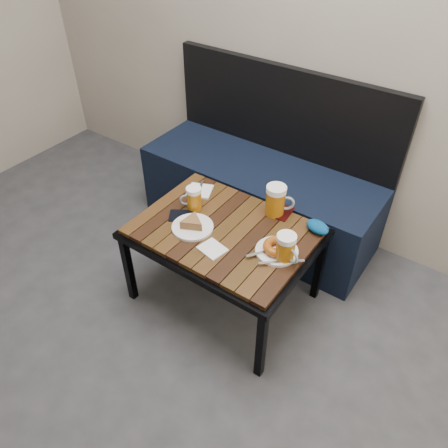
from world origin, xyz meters
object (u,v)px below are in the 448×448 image
Objects in this scene: plate_bagel at (277,249)px; beer_mug_centre at (276,200)px; cafe_table at (224,236)px; knit_pouch at (318,227)px; bench at (261,190)px; beer_mug_left at (194,198)px; passport_burgundy at (282,212)px; beer_mug_right at (286,248)px; plate_pie at (192,225)px; passport_navy at (182,216)px.

beer_mug_centre is at bearing 121.52° from plate_bagel.
cafe_table is 0.43m from knit_pouch.
bench reaches higher than beer_mug_left.
plate_bagel is at bearing -69.53° from passport_burgundy.
beer_mug_right is 1.11× the size of passport_burgundy.
plate_pie reaches higher than plate_bagel.
plate_bagel is at bearing 142.41° from beer_mug_left.
bench is at bearing 125.89° from plate_bagel.
passport_burgundy reaches higher than cafe_table.
beer_mug_centre is at bearing -51.56° from bench.
passport_navy is (-0.35, -0.28, -0.07)m from beer_mug_centre.
beer_mug_left is 0.89× the size of beer_mug_right.
plate_pie reaches higher than passport_navy.
beer_mug_left is 0.49m from plate_bagel.
beer_mug_left reaches higher than plate_pie.
passport_navy is 1.06× the size of knit_pouch.
passport_navy is (-0.01, -0.08, -0.06)m from beer_mug_left.
cafe_table is 4.32× the size of plate_pie.
passport_navy is (-0.55, -0.02, -0.06)m from beer_mug_right.
beer_mug_left is 0.53× the size of plate_bagel.
knit_pouch is (0.52, -0.37, 0.22)m from bench.
cafe_table is 6.94× the size of passport_burgundy.
plate_pie is (-0.45, -0.06, -0.05)m from beer_mug_right.
plate_bagel is (0.44, -0.60, 0.22)m from bench.
plate_pie is (-0.26, -0.32, -0.06)m from beer_mug_centre.
beer_mug_centre is 0.79× the size of plate_pie.
passport_navy is at bearing -155.98° from beer_mug_right.
beer_mug_right is at bearing 59.89° from passport_navy.
bench is at bearing 144.23° from knit_pouch.
beer_mug_centre is 1.14× the size of beer_mug_right.
bench is 9.09× the size of beer_mug_centre.
cafe_table is 0.35m from beer_mug_right.
passport_burgundy is 0.20m from knit_pouch.
bench is 11.43× the size of passport_navy.
knit_pouch is (0.57, 0.19, -0.03)m from beer_mug_left.
passport_navy is at bearing -145.71° from passport_burgundy.
beer_mug_centre reaches higher than cafe_table.
plate_pie is at bearing -86.95° from bench.
beer_mug_right is at bearing -83.06° from beer_mug_centre.
cafe_table is at bearing -75.42° from bench.
plate_bagel is at bearing -54.11° from bench.
plate_pie is at bearing 92.59° from beer_mug_left.
bench is at bearing 93.05° from plate_pie.
beer_mug_right is at bearing 140.75° from beer_mug_left.
bench is at bearing 149.50° from beer_mug_right.
plate_pie is 0.11m from passport_navy.
beer_mug_left is 0.99× the size of passport_burgundy.
cafe_table is (0.16, -0.61, 0.16)m from bench.
passport_burgundy is (0.37, 0.22, -0.06)m from beer_mug_left.
plate_pie is 1.59× the size of passport_navy.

